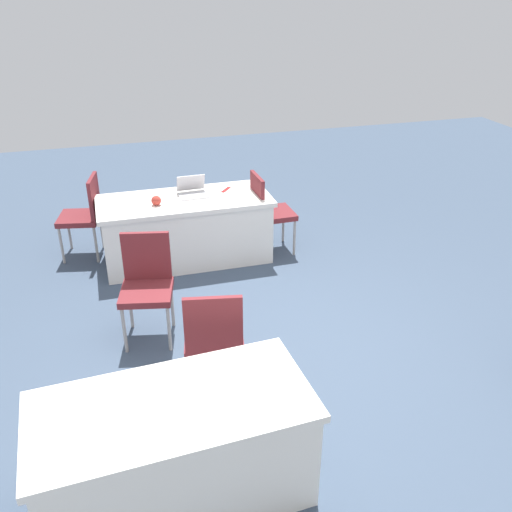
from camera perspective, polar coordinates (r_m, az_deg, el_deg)
The scene contains 10 objects.
ground_plane at distance 4.82m, azimuth 2.99°, elevation -10.51°, with size 14.40×14.40×0.00m, color #3D4C60.
table_foreground at distance 6.29m, azimuth -7.19°, elevation 2.76°, with size 1.89×0.81×0.73m.
table_mid_left at distance 3.59m, azimuth -8.30°, elevation -19.13°, with size 1.69×0.89×0.73m.
chair_near_front at distance 6.55m, azimuth -17.20°, elevation 4.37°, with size 0.52×0.52×0.95m.
chair_tucked_left at distance 4.16m, azimuth -4.35°, elevation -8.15°, with size 0.52×0.52×0.95m.
chair_tucked_right at distance 4.92m, azimuth -11.17°, elevation -2.55°, with size 0.52×0.52×0.96m.
chair_aisle at distance 6.36m, azimuth 1.23°, elevation 4.91°, with size 0.45×0.45×0.94m.
laptop_silver at distance 6.24m, azimuth -6.50°, elevation 6.59°, with size 0.33×0.30×0.21m.
yarn_ball at distance 6.00m, azimuth -10.22°, elevation 5.63°, with size 0.10×0.10×0.10m, color #B2382D.
scissors_red at distance 6.37m, azimuth -3.11°, elevation 6.83°, with size 0.18×0.04×0.01m, color red.
Camera 1 is at (1.30, 3.60, 2.94)m, focal length 38.91 mm.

